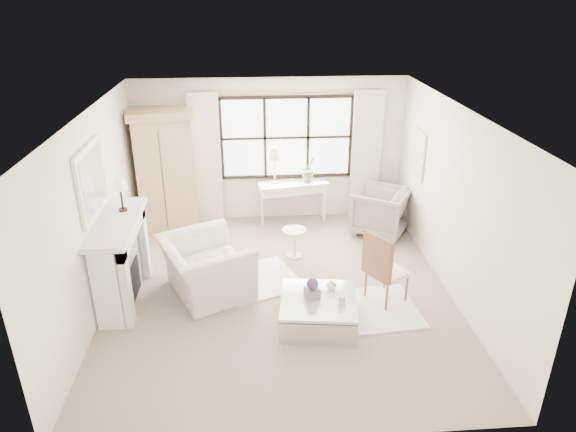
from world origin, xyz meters
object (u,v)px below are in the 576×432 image
armoire (165,170)px  console_table (293,202)px  club_armchair (206,268)px  coffee_table (318,311)px

armoire → console_table: bearing=-8.6°
console_table → club_armchair: bearing=-132.6°
armoire → console_table: (2.33, 0.09, -0.74)m
console_table → armoire: bearing=171.2°
console_table → club_armchair: 2.83m
console_table → club_armchair: (-1.48, -2.41, 0.02)m
armoire → club_armchair: armoire is taller
coffee_table → armoire: bearing=134.3°
armoire → console_table: armoire is taller
club_armchair → coffee_table: size_ratio=1.14×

